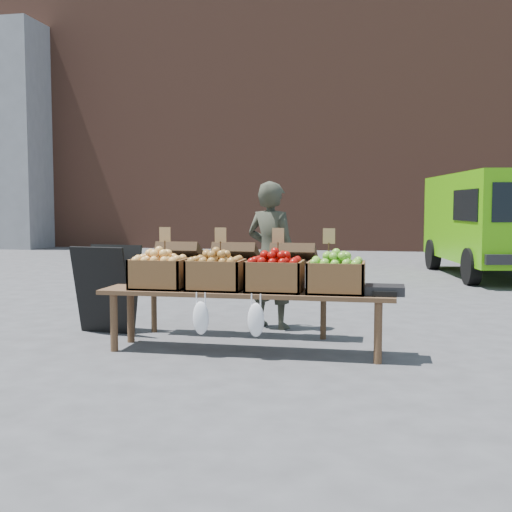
% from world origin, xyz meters
% --- Properties ---
extents(ground, '(80.00, 80.00, 0.00)m').
position_xyz_m(ground, '(0.00, 0.00, 0.00)').
color(ground, '#444346').
extents(brick_building, '(24.00, 4.00, 10.00)m').
position_xyz_m(brick_building, '(0.00, 15.00, 5.00)').
color(brick_building, brown).
rests_on(brick_building, ground).
extents(delivery_van, '(2.65, 4.59, 1.94)m').
position_xyz_m(delivery_van, '(2.61, 6.60, 0.97)').
color(delivery_van, '#4AAC09').
rests_on(delivery_van, ground).
extents(vendor, '(0.69, 0.57, 1.61)m').
position_xyz_m(vendor, '(-0.69, 0.73, 0.80)').
color(vendor, '#313328').
rests_on(vendor, ground).
extents(chalkboard_sign, '(0.66, 0.41, 0.94)m').
position_xyz_m(chalkboard_sign, '(-2.35, 0.13, 0.47)').
color(chalkboard_sign, black).
rests_on(chalkboard_sign, ground).
extents(back_table, '(2.10, 0.44, 1.04)m').
position_xyz_m(back_table, '(-0.97, 0.23, 0.52)').
color(back_table, '#3D2B1A').
rests_on(back_table, ground).
extents(display_bench, '(2.70, 0.56, 0.57)m').
position_xyz_m(display_bench, '(-0.72, -0.49, 0.28)').
color(display_bench, '#4E3421').
rests_on(display_bench, ground).
extents(crate_golden_apples, '(0.50, 0.40, 0.28)m').
position_xyz_m(crate_golden_apples, '(-1.54, -0.49, 0.71)').
color(crate_golden_apples, '#D5CD3E').
rests_on(crate_golden_apples, display_bench).
extents(crate_russet_pears, '(0.50, 0.40, 0.28)m').
position_xyz_m(crate_russet_pears, '(-0.99, -0.49, 0.71)').
color(crate_russet_pears, '#A97333').
rests_on(crate_russet_pears, display_bench).
extents(crate_red_apples, '(0.50, 0.40, 0.28)m').
position_xyz_m(crate_red_apples, '(-0.44, -0.49, 0.71)').
color(crate_red_apples, '#670901').
rests_on(crate_red_apples, display_bench).
extents(crate_green_apples, '(0.50, 0.40, 0.28)m').
position_xyz_m(crate_green_apples, '(0.11, -0.49, 0.71)').
color(crate_green_apples, '#559825').
rests_on(crate_green_apples, display_bench).
extents(weighing_scale, '(0.34, 0.30, 0.08)m').
position_xyz_m(weighing_scale, '(0.53, -0.49, 0.61)').
color(weighing_scale, black).
rests_on(weighing_scale, display_bench).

